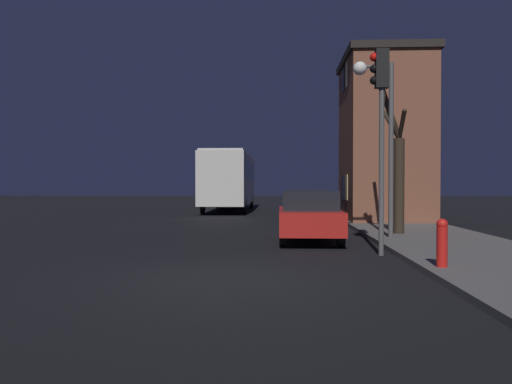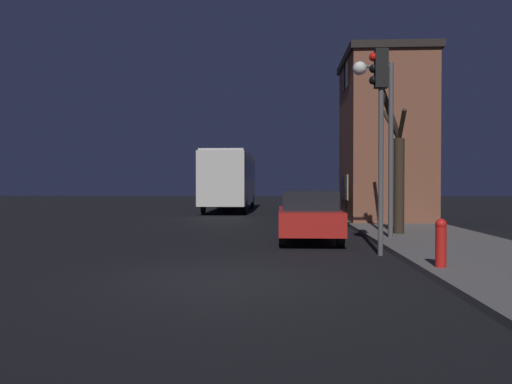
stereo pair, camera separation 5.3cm
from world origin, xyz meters
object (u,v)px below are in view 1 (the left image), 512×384
at_px(bare_tree, 397,169).
at_px(bus, 230,177).
at_px(traffic_light, 380,109).
at_px(car_near_lane, 309,215).
at_px(streetlamp, 379,116).
at_px(car_mid_lane, 306,205).
at_px(fire_hydrant, 442,242).

distance_m(bare_tree, bus, 16.56).
xyz_separation_m(traffic_light, car_near_lane, (-1.50, 2.74, -2.66)).
relative_size(bare_tree, car_near_lane, 1.12).
distance_m(streetlamp, car_mid_lane, 7.51).
bearing_deg(traffic_light, car_near_lane, 118.64).
xyz_separation_m(traffic_light, bare_tree, (1.34, 4.06, -1.30)).
xyz_separation_m(bare_tree, car_mid_lane, (-2.56, 5.49, -1.36)).
bearing_deg(bare_tree, car_near_lane, -155.05).
bearing_deg(bare_tree, car_mid_lane, 114.97).
distance_m(streetlamp, traffic_light, 2.89).
height_order(bare_tree, bus, bare_tree).
bearing_deg(streetlamp, fire_hydrant, -88.06).
distance_m(bare_tree, car_mid_lane, 6.21).
bearing_deg(bus, bare_tree, -65.69).
bearing_deg(fire_hydrant, bare_tree, 84.20).
relative_size(car_near_lane, car_mid_lane, 0.98).
height_order(traffic_light, bus, traffic_light).
distance_m(streetlamp, car_near_lane, 3.50).
bearing_deg(bare_tree, streetlamp, -123.83).
height_order(car_mid_lane, fire_hydrant, car_mid_lane).
height_order(bare_tree, car_near_lane, bare_tree).
relative_size(traffic_light, bare_tree, 1.07).
xyz_separation_m(bus, car_near_lane, (3.98, -16.41, -1.35)).
distance_m(traffic_light, car_near_lane, 4.10).
height_order(car_near_lane, car_mid_lane, car_near_lane).
xyz_separation_m(bare_tree, car_near_lane, (-2.83, -1.32, -1.36)).
relative_size(traffic_light, car_mid_lane, 1.17).
bearing_deg(fire_hydrant, traffic_light, 106.64).
xyz_separation_m(car_near_lane, fire_hydrant, (2.19, -5.05, -0.17)).
bearing_deg(bus, car_mid_lane, -66.08).
bearing_deg(traffic_light, bus, 105.97).
xyz_separation_m(streetlamp, traffic_light, (-0.52, -2.83, -0.20)).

